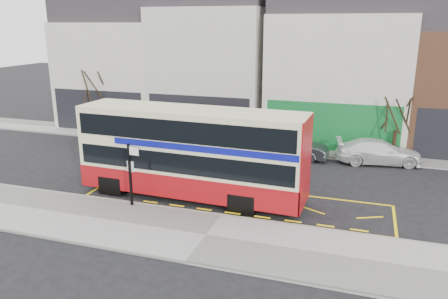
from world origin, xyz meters
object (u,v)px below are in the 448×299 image
(double_decker_bus, at_px, (192,152))
(street_tree_left, at_px, (95,78))
(street_tree_right, at_px, (398,105))
(car_silver, at_px, (130,133))
(car_grey, at_px, (293,147))
(bus_stop_post, at_px, (131,169))
(car_white, at_px, (379,152))

(double_decker_bus, bearing_deg, street_tree_left, 141.83)
(double_decker_bus, bearing_deg, street_tree_right, 47.02)
(car_silver, distance_m, car_grey, 11.17)
(bus_stop_post, distance_m, street_tree_right, 16.07)
(car_silver, bearing_deg, double_decker_bus, -148.44)
(double_decker_bus, height_order, car_grey, double_decker_bus)
(double_decker_bus, xyz_separation_m, car_grey, (3.45, 7.78, -1.55))
(street_tree_left, distance_m, street_tree_right, 20.86)
(street_tree_left, bearing_deg, street_tree_right, -1.35)
(bus_stop_post, distance_m, car_white, 14.71)
(double_decker_bus, distance_m, bus_stop_post, 2.90)
(double_decker_bus, bearing_deg, car_grey, 68.09)
(double_decker_bus, distance_m, car_silver, 11.01)
(street_tree_left, height_order, street_tree_right, street_tree_left)
(bus_stop_post, height_order, car_grey, bus_stop_post)
(bus_stop_post, relative_size, car_silver, 0.69)
(bus_stop_post, distance_m, street_tree_left, 15.31)
(bus_stop_post, bearing_deg, street_tree_right, 50.03)
(double_decker_bus, relative_size, bus_stop_post, 3.80)
(car_white, distance_m, street_tree_left, 20.32)
(street_tree_left, bearing_deg, car_silver, -28.34)
(car_white, bearing_deg, street_tree_left, 76.02)
(car_silver, height_order, street_tree_right, street_tree_right)
(car_silver, height_order, car_white, car_white)
(car_silver, distance_m, street_tree_right, 17.28)
(car_silver, xyz_separation_m, street_tree_left, (-3.84, 2.07, 3.40))
(double_decker_bus, relative_size, street_tree_left, 1.79)
(double_decker_bus, distance_m, street_tree_left, 15.25)
(car_white, xyz_separation_m, street_tree_right, (0.86, 1.03, 2.64))
(street_tree_right, bearing_deg, car_grey, -165.59)
(double_decker_bus, relative_size, street_tree_right, 2.19)
(double_decker_bus, height_order, street_tree_left, street_tree_left)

